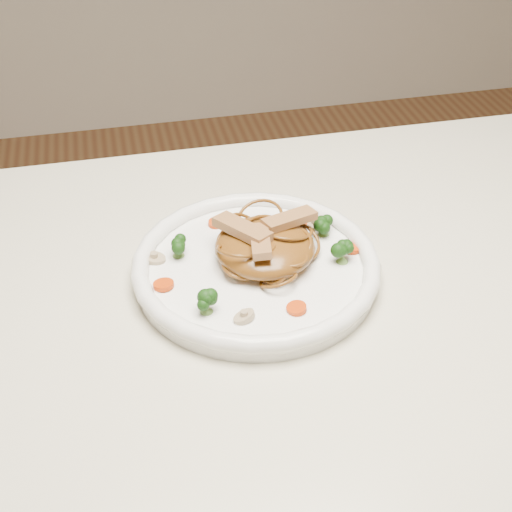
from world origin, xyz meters
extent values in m
cube|color=beige|center=(0.00, 0.00, 0.73)|extent=(1.20, 0.80, 0.04)
cylinder|color=white|center=(-0.03, 0.08, 0.76)|extent=(0.29, 0.29, 0.02)
ellipsoid|color=brown|center=(-0.02, 0.10, 0.78)|extent=(0.15, 0.15, 0.04)
cube|color=#A27F4C|center=(0.01, 0.11, 0.80)|extent=(0.07, 0.04, 0.01)
cube|color=#A27F4C|center=(-0.04, 0.11, 0.80)|extent=(0.06, 0.07, 0.01)
cube|color=#A27F4C|center=(-0.03, 0.08, 0.80)|extent=(0.03, 0.07, 0.01)
cylinder|color=#D84307|center=(0.04, 0.15, 0.77)|extent=(0.03, 0.03, 0.00)
cylinder|color=#D84307|center=(-0.14, 0.07, 0.77)|extent=(0.02, 0.02, 0.00)
cylinder|color=#D84307|center=(0.08, 0.09, 0.77)|extent=(0.03, 0.03, 0.00)
cylinder|color=#D84307|center=(-0.06, 0.17, 0.77)|extent=(0.02, 0.02, 0.00)
cylinder|color=#D84307|center=(-0.01, 0.00, 0.77)|extent=(0.03, 0.03, 0.00)
cylinder|color=#C4B693|center=(-0.06, 0.00, 0.77)|extent=(0.03, 0.03, 0.01)
cylinder|color=#C4B693|center=(0.05, 0.14, 0.77)|extent=(0.03, 0.03, 0.01)
cylinder|color=#C4B693|center=(-0.14, 0.12, 0.77)|extent=(0.03, 0.03, 0.01)
cylinder|color=#C4B693|center=(0.04, 0.17, 0.77)|extent=(0.03, 0.03, 0.01)
camera|label=1|loc=(-0.17, -0.52, 1.25)|focal=49.07mm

